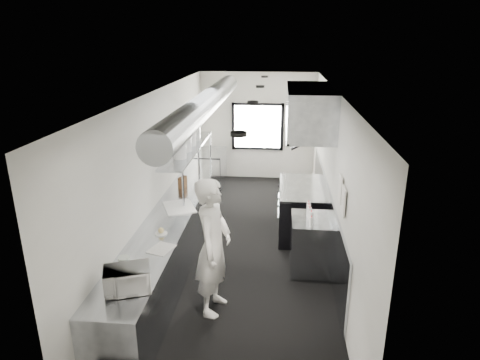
% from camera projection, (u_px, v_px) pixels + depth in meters
% --- Properties ---
extents(floor, '(3.00, 8.00, 0.01)m').
position_uv_depth(floor, '(244.00, 246.00, 7.77)').
color(floor, black).
rests_on(floor, ground).
extents(ceiling, '(3.00, 8.00, 0.01)m').
position_uv_depth(ceiling, '(245.00, 91.00, 6.86)').
color(ceiling, silver).
rests_on(ceiling, wall_back).
extents(wall_back, '(3.00, 0.02, 2.80)m').
position_uv_depth(wall_back, '(258.00, 127.00, 11.08)').
color(wall_back, silver).
rests_on(wall_back, floor).
extents(wall_front, '(3.00, 0.02, 2.80)m').
position_uv_depth(wall_front, '(203.00, 319.00, 3.55)').
color(wall_front, silver).
rests_on(wall_front, floor).
extents(wall_left, '(0.02, 8.00, 2.80)m').
position_uv_depth(wall_left, '(160.00, 171.00, 7.45)').
color(wall_left, silver).
rests_on(wall_left, floor).
extents(wall_right, '(0.02, 8.00, 2.80)m').
position_uv_depth(wall_right, '(332.00, 176.00, 7.18)').
color(wall_right, silver).
rests_on(wall_right, floor).
extents(wall_cladding, '(0.03, 5.50, 1.10)m').
position_uv_depth(wall_cladding, '(326.00, 215.00, 7.74)').
color(wall_cladding, gray).
rests_on(wall_cladding, wall_right).
extents(hvac_duct, '(0.40, 6.40, 0.40)m').
position_uv_depth(hvac_duct, '(207.00, 103.00, 7.39)').
color(hvac_duct, gray).
rests_on(hvac_duct, ceiling).
extents(service_window, '(1.36, 0.05, 1.25)m').
position_uv_depth(service_window, '(258.00, 127.00, 11.05)').
color(service_window, silver).
rests_on(service_window, wall_back).
extents(exhaust_hood, '(0.81, 2.20, 0.88)m').
position_uv_depth(exhaust_hood, '(309.00, 110.00, 7.56)').
color(exhaust_hood, gray).
rests_on(exhaust_hood, ceiling).
extents(prep_counter, '(0.70, 6.00, 0.90)m').
position_uv_depth(prep_counter, '(175.00, 233.00, 7.26)').
color(prep_counter, gray).
rests_on(prep_counter, floor).
extents(pass_shelf, '(0.45, 3.00, 0.68)m').
position_uv_depth(pass_shelf, '(189.00, 149.00, 8.32)').
color(pass_shelf, gray).
rests_on(pass_shelf, prep_counter).
extents(range, '(0.88, 1.60, 0.94)m').
position_uv_depth(range, '(301.00, 209.00, 8.18)').
color(range, black).
rests_on(range, floor).
extents(bottle_station, '(0.65, 0.80, 0.90)m').
position_uv_depth(bottle_station, '(311.00, 244.00, 6.86)').
color(bottle_station, gray).
rests_on(bottle_station, floor).
extents(far_work_table, '(0.70, 1.20, 0.90)m').
position_uv_depth(far_work_table, '(210.00, 169.00, 10.74)').
color(far_work_table, gray).
rests_on(far_work_table, floor).
extents(notice_sheet_a, '(0.02, 0.28, 0.38)m').
position_uv_depth(notice_sheet_a, '(340.00, 189.00, 5.99)').
color(notice_sheet_a, silver).
rests_on(notice_sheet_a, wall_right).
extents(notice_sheet_b, '(0.02, 0.28, 0.38)m').
position_uv_depth(notice_sheet_b, '(343.00, 201.00, 5.67)').
color(notice_sheet_b, silver).
rests_on(notice_sheet_b, wall_right).
extents(line_cook, '(0.57, 0.77, 1.94)m').
position_uv_depth(line_cook, '(213.00, 247.00, 5.67)').
color(line_cook, silver).
rests_on(line_cook, floor).
extents(microwave, '(0.57, 0.50, 0.28)m').
position_uv_depth(microwave, '(127.00, 279.00, 4.79)').
color(microwave, white).
rests_on(microwave, prep_counter).
extents(deli_tub_a, '(0.16, 0.16, 0.11)m').
position_uv_depth(deli_tub_a, '(124.00, 261.00, 5.35)').
color(deli_tub_a, '#A8B3A5').
rests_on(deli_tub_a, prep_counter).
extents(deli_tub_b, '(0.16, 0.16, 0.10)m').
position_uv_depth(deli_tub_b, '(118.00, 269.00, 5.17)').
color(deli_tub_b, '#A8B3A5').
rests_on(deli_tub_b, prep_counter).
extents(newspaper, '(0.38, 0.42, 0.01)m').
position_uv_depth(newspaper, '(162.00, 249.00, 5.76)').
color(newspaper, white).
rests_on(newspaper, prep_counter).
extents(small_plate, '(0.23, 0.23, 0.02)m').
position_uv_depth(small_plate, '(161.00, 234.00, 6.20)').
color(small_plate, silver).
rests_on(small_plate, prep_counter).
extents(pastry, '(0.08, 0.08, 0.08)m').
position_uv_depth(pastry, '(161.00, 230.00, 6.18)').
color(pastry, '#D8C071').
rests_on(pastry, small_plate).
extents(cutting_board, '(0.69, 0.77, 0.02)m').
position_uv_depth(cutting_board, '(179.00, 207.00, 7.15)').
color(cutting_board, silver).
rests_on(cutting_board, prep_counter).
extents(knife_block, '(0.15, 0.21, 0.21)m').
position_uv_depth(knife_block, '(183.00, 182.00, 8.07)').
color(knife_block, brown).
rests_on(knife_block, prep_counter).
extents(plate_stack_a, '(0.28, 0.28, 0.28)m').
position_uv_depth(plate_stack_a, '(180.00, 151.00, 7.55)').
color(plate_stack_a, silver).
rests_on(plate_stack_a, pass_shelf).
extents(plate_stack_b, '(0.26, 0.26, 0.31)m').
position_uv_depth(plate_stack_b, '(185.00, 143.00, 8.01)').
color(plate_stack_b, silver).
rests_on(plate_stack_b, pass_shelf).
extents(plate_stack_c, '(0.29, 0.29, 0.38)m').
position_uv_depth(plate_stack_c, '(189.00, 136.00, 8.43)').
color(plate_stack_c, silver).
rests_on(plate_stack_c, pass_shelf).
extents(plate_stack_d, '(0.25, 0.25, 0.38)m').
position_uv_depth(plate_stack_d, '(195.00, 131.00, 8.85)').
color(plate_stack_d, silver).
rests_on(plate_stack_d, pass_shelf).
extents(squeeze_bottle_a, '(0.07, 0.07, 0.16)m').
position_uv_depth(squeeze_bottle_a, '(311.00, 222.00, 6.41)').
color(squeeze_bottle_a, silver).
rests_on(squeeze_bottle_a, bottle_station).
extents(squeeze_bottle_b, '(0.07, 0.07, 0.19)m').
position_uv_depth(squeeze_bottle_b, '(311.00, 217.00, 6.54)').
color(squeeze_bottle_b, silver).
rests_on(squeeze_bottle_b, bottle_station).
extents(squeeze_bottle_c, '(0.07, 0.07, 0.19)m').
position_uv_depth(squeeze_bottle_c, '(310.00, 213.00, 6.69)').
color(squeeze_bottle_c, silver).
rests_on(squeeze_bottle_c, bottle_station).
extents(squeeze_bottle_d, '(0.09, 0.09, 0.20)m').
position_uv_depth(squeeze_bottle_d, '(309.00, 210.00, 6.78)').
color(squeeze_bottle_d, silver).
rests_on(squeeze_bottle_d, bottle_station).
extents(squeeze_bottle_e, '(0.06, 0.06, 0.18)m').
position_uv_depth(squeeze_bottle_e, '(308.00, 207.00, 6.93)').
color(squeeze_bottle_e, silver).
rests_on(squeeze_bottle_e, bottle_station).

